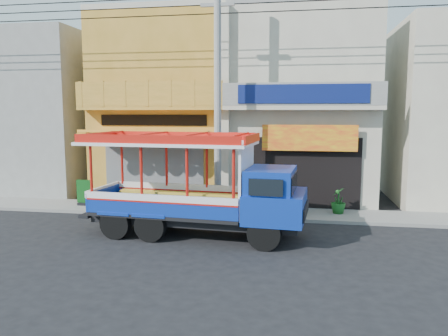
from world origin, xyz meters
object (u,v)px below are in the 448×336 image
Objects in this scene: potted_plant_b at (297,202)px; songthaew_truck at (210,188)px; utility_pole at (222,79)px; potted_plant_c at (338,201)px; green_sign at (85,195)px.

songthaew_truck is at bearing 98.89° from potted_plant_b.
songthaew_truck is at bearing -88.07° from utility_pole.
potted_plant_c is (4.26, 0.90, -4.43)m from utility_pole.
potted_plant_c is at bearing -116.49° from potted_plant_b.
utility_pole is at bearing -66.78° from potted_plant_c.
potted_plant_b is at bearing -1.07° from green_sign.
songthaew_truck is at bearing -39.08° from potted_plant_c.
utility_pole is 27.09× the size of green_sign.
songthaew_truck is 6.76m from green_sign.
songthaew_truck is 7.61× the size of potted_plant_b.
songthaew_truck is 7.31× the size of potted_plant_c.
green_sign is at bearing 48.68° from potted_plant_b.
green_sign is 1.07× the size of potted_plant_c.
songthaew_truck is 6.84× the size of green_sign.
potted_plant_b is 0.96× the size of potted_plant_c.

